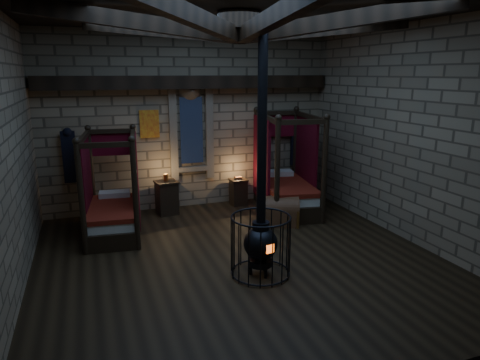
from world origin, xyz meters
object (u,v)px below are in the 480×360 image
object	(u,v)px
bed_left	(114,209)
bed_right	(285,186)
trunk_left	(109,234)
stove	(261,240)
trunk_right	(278,212)

from	to	relation	value
bed_left	bed_right	bearing A→B (deg)	10.13
bed_right	trunk_left	xyz separation A→B (m)	(-4.21, -0.92, -0.33)
bed_left	trunk_left	size ratio (longest dim) A/B	2.76
stove	trunk_left	bearing A→B (deg)	125.38
trunk_left	trunk_right	xyz separation A→B (m)	(3.58, -0.02, 0.05)
bed_left	stove	world-z (taller)	stove
bed_left	stove	xyz separation A→B (m)	(2.14, -2.81, 0.10)
bed_left	bed_right	world-z (taller)	bed_right
bed_right	stove	bearing A→B (deg)	-112.52
trunk_left	stove	distance (m)	3.15
stove	bed_left	bearing A→B (deg)	115.68
bed_right	stove	size ratio (longest dim) A/B	0.59
bed_right	stove	xyz separation A→B (m)	(-1.92, -3.06, 0.04)
bed_left	trunk_left	xyz separation A→B (m)	(-0.15, -0.67, -0.27)
trunk_right	stove	xyz separation A→B (m)	(-1.29, -2.12, 0.33)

